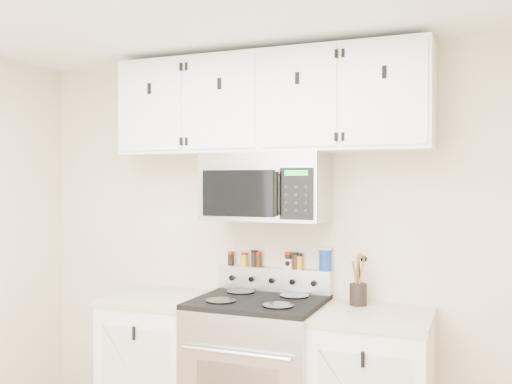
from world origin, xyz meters
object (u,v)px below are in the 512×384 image
at_px(microwave, 266,187).
at_px(salt_canister, 325,259).
at_px(range, 259,375).
at_px(utensil_crock, 358,293).

distance_m(microwave, salt_canister, 0.59).
relative_size(range, salt_canister, 7.68).
distance_m(range, salt_canister, 0.82).
bearing_deg(range, utensil_crock, 18.36).
height_order(range, microwave, microwave).
distance_m(range, microwave, 1.15).
relative_size(range, microwave, 1.45).
relative_size(microwave, utensil_crock, 2.52).
xyz_separation_m(utensil_crock, salt_canister, (-0.23, 0.09, 0.18)).
bearing_deg(range, microwave, 89.77).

